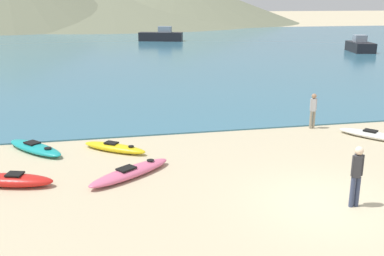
% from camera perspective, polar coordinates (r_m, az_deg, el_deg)
% --- Properties ---
extents(ground_plane, '(400.00, 400.00, 0.00)m').
position_cam_1_polar(ground_plane, '(13.12, 16.80, -9.19)').
color(ground_plane, '#C6B793').
extents(bay_water, '(160.00, 70.00, 0.06)m').
position_cam_1_polar(bay_water, '(53.32, -5.63, 10.12)').
color(bay_water, teal).
rests_on(bay_water, ground_plane).
extents(far_hill_midright, '(75.04, 75.04, 7.41)m').
position_cam_1_polar(far_hill_midright, '(112.15, -10.58, 14.86)').
color(far_hill_midright, '#6B7056').
rests_on(far_hill_midright, ground_plane).
extents(kayak_on_sand_0, '(2.47, 2.06, 0.34)m').
position_cam_1_polar(kayak_on_sand_0, '(16.91, -9.82, -2.45)').
color(kayak_on_sand_0, yellow).
rests_on(kayak_on_sand_0, ground_plane).
extents(kayak_on_sand_1, '(2.72, 1.48, 0.41)m').
position_cam_1_polar(kayak_on_sand_1, '(14.70, -21.97, -6.14)').
color(kayak_on_sand_1, red).
rests_on(kayak_on_sand_1, ground_plane).
extents(kayak_on_sand_2, '(2.99, 2.46, 0.35)m').
position_cam_1_polar(kayak_on_sand_2, '(14.45, -7.84, -5.58)').
color(kayak_on_sand_2, '#E5668C').
rests_on(kayak_on_sand_2, ground_plane).
extents(kayak_on_sand_3, '(2.28, 2.66, 0.32)m').
position_cam_1_polar(kayak_on_sand_3, '(19.64, 22.07, -0.83)').
color(kayak_on_sand_3, white).
rests_on(kayak_on_sand_3, ground_plane).
extents(kayak_on_sand_5, '(2.50, 2.75, 0.34)m').
position_cam_1_polar(kayak_on_sand_5, '(17.62, -19.32, -2.38)').
color(kayak_on_sand_5, teal).
rests_on(kayak_on_sand_5, ground_plane).
extents(person_near_foreground, '(0.35, 0.30, 1.72)m').
position_cam_1_polar(person_near_foreground, '(12.82, 20.20, -5.34)').
color(person_near_foreground, '#384260').
rests_on(person_near_foreground, ground_plane).
extents(person_near_waterline, '(0.31, 0.26, 1.55)m').
position_cam_1_polar(person_near_waterline, '(20.13, 15.13, 2.39)').
color(person_near_waterline, gray).
rests_on(person_near_waterline, ground_plane).
extents(moored_boat_1, '(6.01, 3.37, 1.93)m').
position_cam_1_polar(moored_boat_1, '(61.60, -3.94, 11.60)').
color(moored_boat_1, black).
rests_on(moored_boat_1, bay_water).
extents(moored_boat_2, '(2.91, 4.42, 1.73)m').
position_cam_1_polar(moored_boat_2, '(51.79, 20.58, 9.73)').
color(moored_boat_2, black).
rests_on(moored_boat_2, bay_water).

